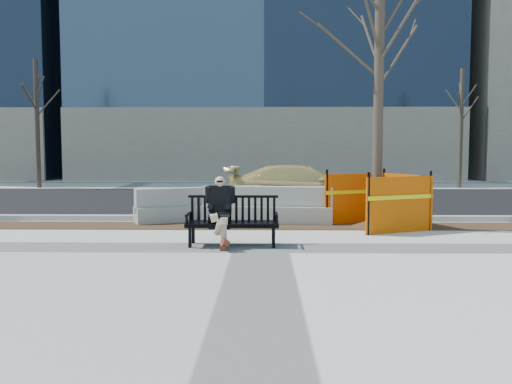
# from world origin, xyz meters

# --- Properties ---
(ground) EXTENTS (120.00, 120.00, 0.00)m
(ground) POSITION_xyz_m (0.00, 0.00, 0.00)
(ground) COLOR beige
(ground) RESTS_ON ground
(mulch_strip) EXTENTS (40.00, 1.20, 0.02)m
(mulch_strip) POSITION_xyz_m (0.00, 2.60, 0.00)
(mulch_strip) COLOR #47301C
(mulch_strip) RESTS_ON ground
(asphalt_street) EXTENTS (60.00, 10.40, 0.01)m
(asphalt_street) POSITION_xyz_m (0.00, 8.80, 0.00)
(asphalt_street) COLOR black
(asphalt_street) RESTS_ON ground
(curb) EXTENTS (60.00, 0.25, 0.12)m
(curb) POSITION_xyz_m (0.00, 3.55, 0.06)
(curb) COLOR #9E9B93
(curb) RESTS_ON ground
(bench) EXTENTS (1.64, 0.59, 0.87)m
(bench) POSITION_xyz_m (-0.50, 0.20, 0.00)
(bench) COLOR black
(bench) RESTS_ON ground
(seated_man) EXTENTS (0.51, 0.85, 1.19)m
(seated_man) POSITION_xyz_m (-0.72, 0.25, 0.00)
(seated_man) COLOR black
(seated_man) RESTS_ON ground
(tree_fence) EXTENTS (3.28, 3.28, 6.18)m
(tree_fence) POSITION_xyz_m (2.46, 2.42, 0.00)
(tree_fence) COLOR #FA6400
(tree_fence) RESTS_ON ground
(sedan) EXTENTS (4.43, 2.04, 1.26)m
(sedan) POSITION_xyz_m (1.14, 5.96, 0.00)
(sedan) COLOR tan
(sedan) RESTS_ON ground
(jersey_barrier_left) EXTENTS (2.77, 1.67, 0.80)m
(jersey_barrier_left) POSITION_xyz_m (-1.59, 3.46, 0.00)
(jersey_barrier_left) COLOR gray
(jersey_barrier_left) RESTS_ON ground
(jersey_barrier_right) EXTENTS (3.01, 0.90, 0.85)m
(jersey_barrier_right) POSITION_xyz_m (0.11, 3.13, 0.00)
(jersey_barrier_right) COLOR #A6A49B
(jersey_barrier_right) RESTS_ON ground
(far_tree_left) EXTENTS (2.61, 2.61, 6.16)m
(far_tree_left) POSITION_xyz_m (-10.10, 14.68, 0.00)
(far_tree_left) COLOR #41332A
(far_tree_left) RESTS_ON ground
(far_tree_right) EXTENTS (2.35, 2.35, 5.69)m
(far_tree_right) POSITION_xyz_m (8.76, 14.91, 0.00)
(far_tree_right) COLOR #443A2B
(far_tree_right) RESTS_ON ground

